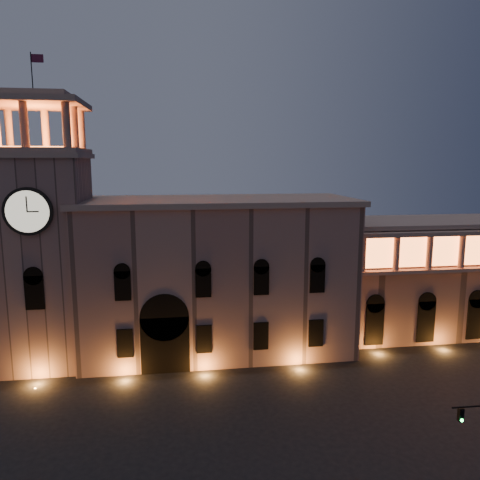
{
  "coord_description": "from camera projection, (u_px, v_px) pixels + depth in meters",
  "views": [
    {
      "loc": [
        -6.88,
        -30.18,
        21.67
      ],
      "look_at": [
        -0.22,
        16.0,
        13.82
      ],
      "focal_mm": 35.0,
      "sensor_mm": 36.0,
      "label": 1
    }
  ],
  "objects": [
    {
      "name": "colonnade_wing",
      "position": [
        477.0,
        273.0,
        60.66
      ],
      "size": [
        40.6,
        11.5,
        14.5
      ],
      "color": "#8A6358",
      "rests_on": "ground"
    },
    {
      "name": "clock_tower",
      "position": [
        44.0,
        249.0,
        49.54
      ],
      "size": [
        9.8,
        9.8,
        32.4
      ],
      "color": "#90695E",
      "rests_on": "ground"
    },
    {
      "name": "government_building",
      "position": [
        217.0,
        275.0,
        53.68
      ],
      "size": [
        30.8,
        12.8,
        17.6
      ],
      "color": "#90695E",
      "rests_on": "ground"
    },
    {
      "name": "ground",
      "position": [
        274.0,
        463.0,
        34.03
      ],
      "size": [
        160.0,
        160.0,
        0.0
      ],
      "primitive_type": "plane",
      "color": "black",
      "rests_on": "ground"
    }
  ]
}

